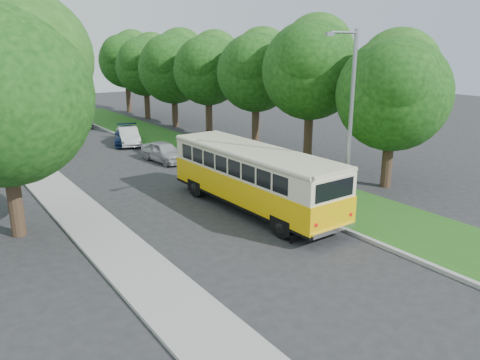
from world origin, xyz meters
TOP-DOWN VIEW (x-y plane):
  - ground at (0.00, 0.00)m, footprint 120.00×120.00m
  - curb at (3.60, 5.00)m, footprint 0.20×70.00m
  - grass_verge at (5.95, 5.00)m, footprint 4.50×70.00m
  - sidewalk at (-4.80, 5.00)m, footprint 2.20×70.00m
  - treeline at (3.15, 17.99)m, footprint 24.27×41.91m
  - lamppost_near at (4.21, -2.50)m, footprint 1.71×0.16m
  - lamppost_far at (-4.70, 16.00)m, footprint 1.71×0.16m
  - warning_sign at (-4.50, 11.98)m, footprint 0.56×0.10m
  - vintage_bus at (2.03, 1.05)m, footprint 2.82×10.09m
  - car_silver at (2.80, 11.97)m, footprint 1.98×4.04m
  - car_white at (2.94, 18.44)m, footprint 2.40×4.27m
  - car_blue at (3.00, 18.88)m, footprint 3.39×4.91m
  - car_grey at (1.76, 28.76)m, footprint 2.80×4.97m

SIDE VIEW (x-z plane):
  - ground at x=0.00m, z-range 0.00..0.00m
  - sidewalk at x=-4.80m, z-range 0.00..0.12m
  - grass_verge at x=5.95m, z-range 0.00..0.13m
  - curb at x=3.60m, z-range 0.00..0.15m
  - car_grey at x=1.76m, z-range 0.00..1.31m
  - car_blue at x=3.00m, z-range 0.00..1.32m
  - car_silver at x=2.80m, z-range 0.00..1.33m
  - car_white at x=2.94m, z-range 0.00..1.33m
  - vintage_bus at x=2.03m, z-range 0.00..2.98m
  - warning_sign at x=-4.50m, z-range 0.46..2.96m
  - lamppost_far at x=-4.70m, z-range 0.37..7.87m
  - lamppost_near at x=4.21m, z-range 0.37..8.37m
  - treeline at x=3.15m, z-range 1.20..10.66m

